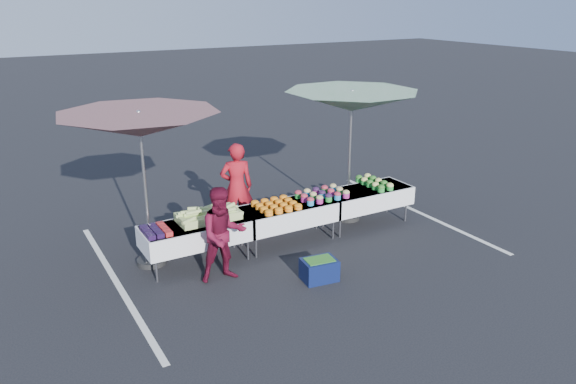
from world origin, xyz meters
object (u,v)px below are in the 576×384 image
umbrella_left (140,126)px  table_center (288,213)px  vendor (237,187)px  storage_bin (319,269)px  customer (223,235)px  table_right (366,197)px  umbrella_right (352,102)px  table_left (196,233)px

umbrella_left → table_center: bearing=-9.1°
vendor → storage_bin: 2.72m
customer → storage_bin: (1.33, -0.79, -0.60)m
table_right → vendor: (-2.33, 1.08, 0.29)m
umbrella_right → table_center: bearing=-166.4°
table_left → storage_bin: 2.19m
table_center → customer: (-1.63, -0.75, 0.21)m
customer → umbrella_right: size_ratio=0.46×
table_center → storage_bin: (-0.30, -1.54, -0.39)m
table_center → table_right: 1.80m
table_right → umbrella_left: bearing=174.7°
vendor → umbrella_right: bearing=178.0°
table_left → umbrella_right: bearing=6.6°
table_left → customer: size_ratio=1.18×
umbrella_left → table_left: bearing=-29.7°
table_right → table_left: bearing=180.0°
vendor → umbrella_right: size_ratio=0.51×
customer → umbrella_left: 2.19m
table_right → storage_bin: bearing=-143.7°
table_left → table_center: (1.80, 0.00, 0.00)m
umbrella_left → umbrella_right: size_ratio=0.92×
table_left → table_right: 3.60m
storage_bin → table_right: bearing=43.6°
table_center → vendor: size_ratio=1.06×
table_center → vendor: (-0.53, 1.08, 0.29)m
table_right → umbrella_left: size_ratio=0.58×
table_left → umbrella_right: 3.95m
table_center → table_right: size_ratio=1.00×
table_center → umbrella_right: 2.52m
customer → table_left: bearing=109.8°
table_center → customer: bearing=-155.3°
customer → umbrella_right: 3.85m
table_right → storage_bin: (-2.10, -1.54, -0.39)m
umbrella_left → vendor: bearing=19.1°
umbrella_right → vendor: bearing=162.7°
customer → storage_bin: customer is taller
umbrella_right → table_right: bearing=-70.4°
table_left → umbrella_right: (3.46, 0.40, 1.86)m
table_center → vendor: vendor is taller
vendor → storage_bin: size_ratio=2.89×
table_left → umbrella_left: size_ratio=0.58×
customer → storage_bin: size_ratio=2.61×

